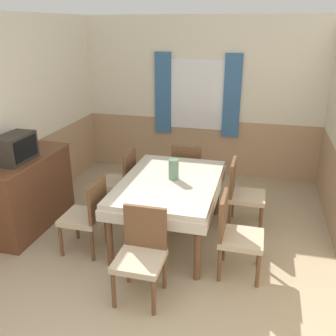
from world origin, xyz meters
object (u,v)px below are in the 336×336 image
Objects in this scene: chair_left_far at (121,179)px; vase at (174,169)px; chair_right_far at (242,192)px; sideboard at (30,192)px; chair_head_window at (188,170)px; chair_left_near at (88,214)px; chair_head_near at (141,251)px; dining_table at (170,188)px; tv at (15,148)px; chair_right_near at (235,233)px.

vase is at bearing -118.72° from chair_left_far.
sideboard is at bearing -75.20° from chair_right_far.
chair_head_window is at bearing -55.67° from chair_left_far.
vase reaches higher than chair_left_near.
chair_head_near is at bearing -90.00° from chair_head_window.
chair_left_near is (-1.64, -1.03, 0.00)m from chair_right_far.
dining_table is 1.22× the size of sideboard.
chair_head_near is 0.99m from chair_left_near.
tv reaches higher than chair_left_far.
chair_left_far is (-1.64, 0.00, 0.00)m from chair_right_far.
chair_head_near is (0.00, -1.07, -0.18)m from dining_table.
chair_head_window is at bearing 35.05° from sideboard.
tv is at bearing -72.46° from chair_right_far.
chair_head_window is at bearing -124.33° from chair_right_far.
chair_right_near is 1.00× the size of chair_left_far.
chair_head_near is 0.99m from chair_right_near.
sideboard reaches higher than chair_left_near.
chair_head_near is at bearing -91.76° from vase.
chair_head_window is at bearing 90.00° from dining_table.
chair_right_far and chair_left_far have the same top height.
chair_left_far is 1.71× the size of tv.
chair_left_far is (-0.82, -0.56, 0.00)m from chair_head_window.
chair_head_window is 2.16m from sideboard.
chair_left_near is 1.17m from tv.
tv is at bearing -96.04° from sideboard.
chair_right_far is at bearing 32.08° from dining_table.
sideboard is at bearing -174.47° from dining_table.
chair_left_far reaches higher than dining_table.
sideboard is (-1.77, -1.24, 0.01)m from chair_head_window.
dining_table is 0.98m from chair_right_near.
chair_right_far is at bearing -34.33° from chair_head_window.
chair_left_far is 0.65× the size of sideboard.
chair_left_near is at bearing -34.33° from chair_head_near.
chair_left_near is 1.03m from chair_left_far.
chair_head_near is 1.00× the size of chair_head_window.
chair_head_window is at bearing -90.00° from chair_head_near.
sideboard is 5.55× the size of vase.
sideboard reaches higher than chair_head_near.
tv is at bearing -170.15° from dining_table.
chair_left_near is 1.78m from chair_head_window.
chair_left_near is 1.10m from vase.
dining_table is 1.88× the size of chair_head_window.
vase is (0.03, 1.12, 0.41)m from chair_head_near.
vase reaches higher than chair_left_far.
chair_left_near is 0.65× the size of sideboard.
tv is at bearing -168.94° from vase.
tv is at bearing -94.44° from chair_right_near.
chair_right_far is at bearing -57.92° from chair_left_near.
chair_left_near is at bearing -147.92° from dining_table.
chair_right_near reaches higher than dining_table.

